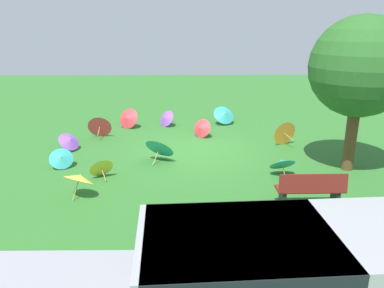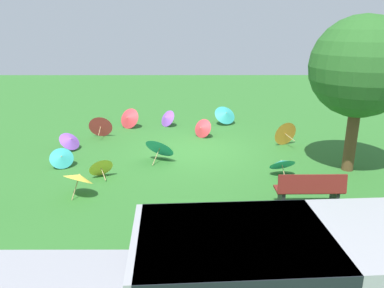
{
  "view_description": "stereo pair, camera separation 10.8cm",
  "coord_description": "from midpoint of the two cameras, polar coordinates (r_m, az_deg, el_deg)",
  "views": [
    {
      "loc": [
        0.27,
        12.31,
        4.21
      ],
      "look_at": [
        0.13,
        1.1,
        0.6
      ],
      "focal_mm": 35.08,
      "sensor_mm": 36.0,
      "label": 1
    },
    {
      "loc": [
        0.16,
        12.31,
        4.21
      ],
      "look_at": [
        0.13,
        1.1,
        0.6
      ],
      "focal_mm": 35.08,
      "sensor_mm": 36.0,
      "label": 2
    }
  ],
  "objects": [
    {
      "name": "parasol_red_1",
      "position": [
        14.46,
        1.18,
        2.45
      ],
      "size": [
        0.86,
        0.83,
        0.74
      ],
      "color": "tan",
      "rests_on": "ground"
    },
    {
      "name": "shade_tree",
      "position": [
        11.62,
        23.98,
        10.6
      ],
      "size": [
        2.83,
        2.83,
        4.48
      ],
      "color": "brown",
      "rests_on": "ground"
    },
    {
      "name": "parasol_teal_0",
      "position": [
        11.96,
        -5.11,
        -0.42
      ],
      "size": [
        1.18,
        1.09,
        0.87
      ],
      "color": "tan",
      "rests_on": "ground"
    },
    {
      "name": "parasol_red_2",
      "position": [
        14.91,
        -14.01,
        2.72
      ],
      "size": [
        0.92,
        0.87,
        0.91
      ],
      "color": "tan",
      "rests_on": "ground"
    },
    {
      "name": "parasol_teal_2",
      "position": [
        12.07,
        -19.51,
        -1.99
      ],
      "size": [
        0.88,
        0.81,
        0.63
      ],
      "color": "tan",
      "rests_on": "ground"
    },
    {
      "name": "parasol_yellow_0",
      "position": [
        9.87,
        -17.03,
        -4.9
      ],
      "size": [
        1.04,
        1.03,
        0.77
      ],
      "color": "tan",
      "rests_on": "ground"
    },
    {
      "name": "van_dark",
      "position": [
        5.7,
        14.28,
        -18.15
      ],
      "size": [
        4.71,
        2.35,
        1.53
      ],
      "color": "#99999E",
      "rests_on": "ground"
    },
    {
      "name": "parasol_purple_0",
      "position": [
        13.6,
        -18.33,
        0.52
      ],
      "size": [
        0.93,
        0.96,
        0.68
      ],
      "color": "tan",
      "rests_on": "ground"
    },
    {
      "name": "parasol_yellow_1",
      "position": [
        11.02,
        -13.99,
        -3.37
      ],
      "size": [
        0.83,
        0.76,
        0.65
      ],
      "color": "tan",
      "rests_on": "ground"
    },
    {
      "name": "parasol_teal_1",
      "position": [
        16.37,
        4.76,
        4.57
      ],
      "size": [
        1.16,
        1.09,
        0.85
      ],
      "color": "tan",
      "rests_on": "ground"
    },
    {
      "name": "parasol_teal_4",
      "position": [
        11.13,
        13.23,
        -2.76
      ],
      "size": [
        0.86,
        0.8,
        0.67
      ],
      "color": "tan",
      "rests_on": "ground"
    },
    {
      "name": "park_bench",
      "position": [
        9.35,
        17.29,
        -6.62
      ],
      "size": [
        1.61,
        0.51,
        0.9
      ],
      "color": "maroon",
      "rests_on": "ground"
    },
    {
      "name": "parasol_orange_1",
      "position": [
        13.94,
        13.5,
        1.69
      ],
      "size": [
        0.94,
        0.93,
        0.9
      ],
      "color": "tan",
      "rests_on": "ground"
    },
    {
      "name": "parasol_red_0",
      "position": [
        15.98,
        -10.0,
        3.9
      ],
      "size": [
        1.05,
        0.94,
        0.86
      ],
      "color": "tan",
      "rests_on": "ground"
    },
    {
      "name": "parasol_purple_1",
      "position": [
        16.09,
        -4.23,
        3.96
      ],
      "size": [
        0.88,
        0.91,
        0.72
      ],
      "color": "tan",
      "rests_on": "ground"
    },
    {
      "name": "ground",
      "position": [
        13.02,
        0.29,
        -1.02
      ],
      "size": [
        40.0,
        40.0,
        0.0
      ],
      "primitive_type": "plane",
      "color": "#2D6B28"
    }
  ]
}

